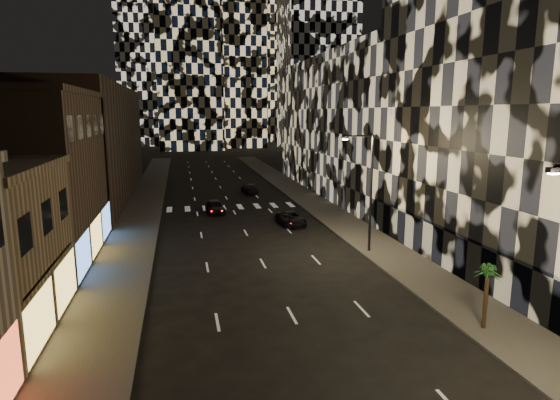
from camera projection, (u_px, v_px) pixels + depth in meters
name	position (u px, v px, depth m)	size (l,w,h in m)	color
sidewalk_left	(142.00, 210.00, 51.99)	(4.00, 120.00, 0.15)	#47443F
sidewalk_right	(315.00, 203.00, 56.10)	(4.00, 120.00, 0.15)	#47443F
curb_left	(161.00, 209.00, 52.42)	(0.20, 120.00, 0.15)	#4C4C47
curb_right	(298.00, 204.00, 55.67)	(0.20, 120.00, 0.15)	#4C4C47
retail_brown	(19.00, 180.00, 33.60)	(10.00, 15.00, 12.00)	#483629
retail_filler_left	(87.00, 143.00, 58.89)	(10.00, 40.00, 14.00)	#483629
midrise_base	(452.00, 251.00, 31.80)	(0.60, 25.00, 3.00)	#383838
midrise_filler_right	(372.00, 126.00, 63.23)	(16.00, 40.00, 18.00)	#232326
streetlight_far	(368.00, 185.00, 35.56)	(2.55, 0.25, 9.00)	black
car_dark_midlane	(215.00, 207.00, 50.70)	(1.70, 4.23, 1.44)	black
car_dark_oncoming	(250.00, 188.00, 63.39)	(1.77, 4.36, 1.26)	black
car_dark_rightlane	(291.00, 219.00, 45.32)	(2.10, 4.56, 1.27)	black
palm_tree	(488.00, 276.00, 22.96)	(1.66, 1.69, 3.31)	#47331E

